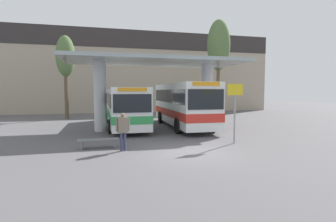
# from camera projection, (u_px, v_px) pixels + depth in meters

# --- Properties ---
(ground_plane) EXTENTS (100.00, 100.00, 0.00)m
(ground_plane) POSITION_uv_depth(u_px,v_px,m) (191.00, 152.00, 12.15)
(ground_plane) COLOR #565456
(townhouse_backdrop) EXTENTS (40.00, 0.58, 10.85)m
(townhouse_backdrop) POSITION_uv_depth(u_px,v_px,m) (131.00, 65.00, 34.60)
(townhouse_backdrop) COLOR tan
(townhouse_backdrop) RESTS_ON ground_plane
(station_canopy) EXTENTS (13.11, 5.56, 5.15)m
(station_canopy) POSITION_uv_depth(u_px,v_px,m) (156.00, 72.00, 19.33)
(station_canopy) COLOR silver
(station_canopy) RESTS_ON ground_plane
(transit_bus_left_bay) EXTENTS (2.79, 11.30, 3.06)m
(transit_bus_left_bay) POSITION_uv_depth(u_px,v_px,m) (124.00, 105.00, 20.96)
(transit_bus_left_bay) COLOR white
(transit_bus_left_bay) RESTS_ON ground_plane
(transit_bus_center_bay) EXTENTS (2.92, 10.21, 3.40)m
(transit_bus_center_bay) POSITION_uv_depth(u_px,v_px,m) (183.00, 103.00, 20.61)
(transit_bus_center_bay) COLOR white
(transit_bus_center_bay) RESTS_ON ground_plane
(waiting_bench_near_pillar) EXTENTS (1.98, 0.44, 0.46)m
(waiting_bench_near_pillar) POSITION_uv_depth(u_px,v_px,m) (98.00, 141.00, 12.92)
(waiting_bench_near_pillar) COLOR slate
(waiting_bench_near_pillar) RESTS_ON ground_plane
(info_sign_platform) EXTENTS (0.90, 0.09, 3.21)m
(info_sign_platform) POSITION_uv_depth(u_px,v_px,m) (235.00, 101.00, 14.01)
(info_sign_platform) COLOR gray
(info_sign_platform) RESTS_ON ground_plane
(pedestrian_waiting) EXTENTS (0.67, 0.31, 1.80)m
(pedestrian_waiting) POSITION_uv_depth(u_px,v_px,m) (123.00, 128.00, 12.31)
(pedestrian_waiting) COLOR #333856
(pedestrian_waiting) RESTS_ON ground_plane
(poplar_tree_behind_left) EXTENTS (1.87, 1.87, 8.43)m
(poplar_tree_behind_left) POSITION_uv_depth(u_px,v_px,m) (65.00, 58.00, 26.38)
(poplar_tree_behind_left) COLOR brown
(poplar_tree_behind_left) RESTS_ON ground_plane
(poplar_tree_behind_right) EXTENTS (2.70, 2.70, 11.25)m
(poplar_tree_behind_right) POSITION_uv_depth(u_px,v_px,m) (219.00, 46.00, 30.89)
(poplar_tree_behind_right) COLOR brown
(poplar_tree_behind_right) RESTS_ON ground_plane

